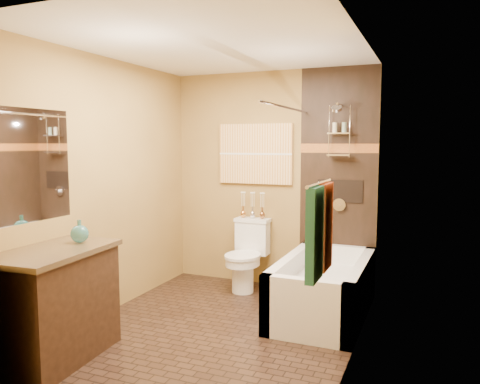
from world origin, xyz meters
The scene contains 23 objects.
floor centered at (0.00, 0.00, 0.00)m, with size 3.00×3.00×0.00m, color black.
wall_left centered at (-1.20, 0.00, 1.25)m, with size 0.02×3.00×2.50m, color #A07F3E.
wall_right centered at (1.20, 0.00, 1.25)m, with size 0.02×3.00×2.50m, color #A07F3E.
wall_back centered at (0.00, 1.50, 1.25)m, with size 2.40×0.02×2.50m, color #A07F3E.
wall_front centered at (0.00, -1.50, 1.25)m, with size 2.40×0.02×2.50m, color #A07F3E.
ceiling centered at (0.00, 0.00, 2.50)m, with size 3.00×3.00×0.00m, color silver.
alcove_tile_back centered at (0.78, 1.49, 1.25)m, with size 0.85×0.01×2.50m, color black.
alcove_tile_right centered at (1.19, 0.75, 1.25)m, with size 0.01×1.50×2.50m, color black.
mosaic_band_back centered at (0.78, 1.48, 1.62)m, with size 0.85×0.01×0.10m, color brown.
mosaic_band_right centered at (1.18, 0.75, 1.62)m, with size 0.01×1.50×0.10m, color brown.
alcove_niche centered at (0.80, 1.48, 1.15)m, with size 0.50×0.01×0.25m, color black.
shower_fixtures centered at (0.80, 1.38, 1.67)m, with size 0.24×0.33×1.16m.
curtain_rod centered at (0.40, 0.75, 2.02)m, with size 0.03×0.03×1.55m, color silver.
towel_bar centered at (1.15, -1.05, 1.45)m, with size 0.02×0.02×0.55m, color silver.
towel_teal centered at (1.16, -1.18, 1.18)m, with size 0.05×0.22×0.52m, color #1F6A62.
towel_rust centered at (1.16, -0.92, 1.18)m, with size 0.05×0.22×0.52m, color maroon.
sunset_painting centered at (-0.19, 1.48, 1.55)m, with size 0.90×0.04×0.70m, color orange.
vanity_mirror centered at (-1.19, -0.99, 1.50)m, with size 0.01×1.00×0.90m, color white.
bathtub centered at (0.80, 0.75, 0.22)m, with size 0.80×1.50×0.55m.
toilet centered at (-0.19, 1.21, 0.40)m, with size 0.41×0.60×0.80m.
vanity centered at (-0.92, -0.99, 0.44)m, with size 0.67×1.03×0.87m.
teal_bottle centered at (-0.87, -0.73, 0.97)m, with size 0.15×0.15×0.23m, color #287679, non-canonical shape.
bud_vases centered at (-0.19, 1.39, 0.96)m, with size 0.30×0.06×0.30m.
Camera 1 is at (1.75, -3.67, 1.68)m, focal length 35.00 mm.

